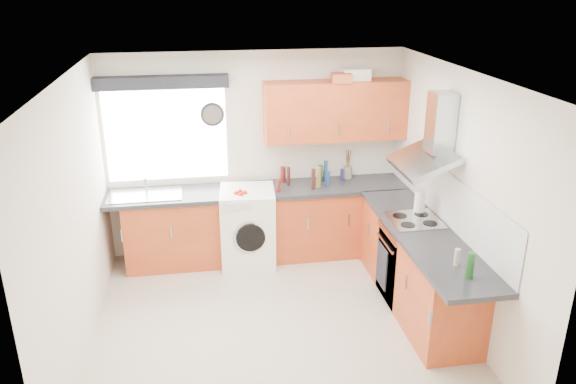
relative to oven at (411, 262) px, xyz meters
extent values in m
plane|color=beige|center=(-1.50, -0.30, -0.42)|extent=(3.60, 3.60, 0.00)
cube|color=white|center=(-1.50, -0.30, 2.08)|extent=(3.60, 3.60, 0.02)
cube|color=silver|center=(-1.50, 1.50, 0.82)|extent=(3.60, 0.02, 2.50)
cube|color=silver|center=(-1.50, -2.10, 0.82)|extent=(3.60, 0.02, 2.50)
cube|color=silver|center=(-3.30, -0.30, 0.82)|extent=(0.02, 3.60, 2.50)
cube|color=silver|center=(0.30, -0.30, 0.82)|extent=(0.02, 3.60, 2.50)
cube|color=white|center=(-2.55, 1.49, 1.12)|extent=(1.40, 0.02, 1.10)
cube|color=black|center=(-2.55, 1.40, 1.76)|extent=(1.50, 0.18, 0.14)
cube|color=white|center=(0.29, 0.00, 0.75)|extent=(0.01, 3.00, 0.54)
cube|color=#A93F1B|center=(-1.60, 1.21, 0.01)|extent=(3.00, 0.58, 0.86)
cube|color=#A93F1B|center=(0.00, 1.20, 0.01)|extent=(0.60, 0.60, 0.86)
cube|color=#A93F1B|center=(0.01, -0.15, 0.01)|extent=(0.58, 2.10, 0.86)
cube|color=#242427|center=(-1.50, 1.20, 0.46)|extent=(3.60, 0.62, 0.05)
cube|color=#242427|center=(0.00, -0.30, 0.46)|extent=(0.62, 2.42, 0.05)
cube|color=black|center=(0.00, 0.00, 0.00)|extent=(0.56, 0.58, 0.85)
cube|color=#A9B5BB|center=(0.00, 0.00, 0.49)|extent=(0.52, 0.52, 0.01)
cube|color=#A93F1B|center=(-0.55, 1.32, 1.38)|extent=(1.70, 0.35, 0.70)
cube|color=white|center=(-1.65, 1.10, 0.04)|extent=(0.69, 0.67, 0.94)
cylinder|color=black|center=(-2.00, 1.46, 1.35)|extent=(0.28, 0.04, 0.28)
cube|color=white|center=(-0.32, 1.36, 1.79)|extent=(0.34, 0.25, 0.13)
cube|color=#B64B2A|center=(-0.52, 1.22, 1.78)|extent=(0.24, 0.21, 0.10)
cylinder|color=gray|center=(-0.35, 1.40, 0.56)|extent=(0.12, 0.12, 0.15)
cylinder|color=white|center=(0.12, 0.19, 0.61)|extent=(0.14, 0.14, 0.25)
cylinder|color=#22521D|center=(-0.72, 1.32, 0.59)|extent=(0.06, 0.06, 0.21)
cylinder|color=navy|center=(-0.65, 1.36, 0.61)|extent=(0.05, 0.05, 0.25)
cylinder|color=#391714|center=(-0.86, 1.07, 0.61)|extent=(0.04, 0.04, 0.26)
cylinder|color=#341212|center=(-1.13, 1.26, 0.60)|extent=(0.04, 0.04, 0.23)
cylinder|color=navy|center=(-0.44, 1.33, 0.56)|extent=(0.04, 0.04, 0.15)
cylinder|color=maroon|center=(-1.28, 1.07, 0.56)|extent=(0.05, 0.05, 0.15)
cylinder|color=maroon|center=(-1.17, 1.39, 0.58)|extent=(0.07, 0.07, 0.20)
cylinder|color=navy|center=(-0.66, 1.16, 0.57)|extent=(0.04, 0.04, 0.18)
cylinder|color=olive|center=(-0.78, 1.14, 0.61)|extent=(0.06, 0.06, 0.25)
cylinder|color=#38141A|center=(-0.65, 1.37, 0.54)|extent=(0.05, 0.05, 0.12)
cylinder|color=#AEA294|center=(0.01, -0.98, 0.56)|extent=(0.05, 0.05, 0.16)
cylinder|color=#1A4B1C|center=(0.01, -1.20, 0.60)|extent=(0.07, 0.07, 0.24)
camera|label=1|loc=(-2.17, -5.06, 2.88)|focal=35.00mm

